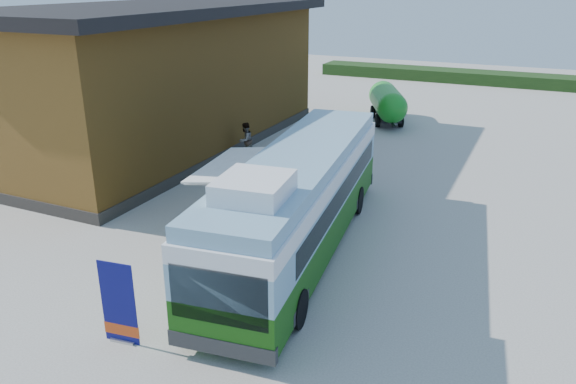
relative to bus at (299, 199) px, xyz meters
The scene contains 10 objects.
ground 2.57m from the bus, 130.82° to the right, with size 100.00×100.00×0.00m, color #BCB7AD.
barn 14.61m from the bus, 143.15° to the left, with size 9.60×21.20×7.50m.
hedge 37.37m from the bus, 79.38° to the left, with size 40.00×3.00×1.00m, color #264419.
bus is the anchor object (origin of this frame).
awning 2.31m from the bus, behind, with size 3.14×4.52×0.52m.
banner 6.95m from the bus, 106.86° to the right, with size 0.99×0.26×2.28m.
picnic_table 2.16m from the bus, 142.38° to the left, with size 1.70×1.60×0.78m.
person_a 4.72m from the bus, 134.49° to the left, with size 0.60×0.39×1.65m, color #999999.
person_b 11.03m from the bus, 128.35° to the left, with size 0.89×0.70×1.84m, color #999999.
slurry_tanker 19.22m from the bus, 96.81° to the left, with size 3.51×5.82×2.31m.
Camera 1 is at (8.03, -14.44, 8.71)m, focal length 35.00 mm.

